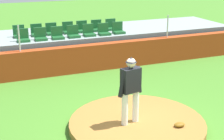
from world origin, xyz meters
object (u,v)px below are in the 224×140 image
(stadium_chair_7, at_px, (19,33))
(stadium_chair_12, at_px, (97,27))
(stadium_chair_6, at_px, (118,30))
(stadium_chair_13, at_px, (111,26))
(stadium_chair_3, at_px, (73,33))
(pitcher, at_px, (131,86))
(fielding_glove, at_px, (179,125))
(stadium_chair_2, at_px, (57,35))
(stadium_chair_4, at_px, (89,32))
(stadium_chair_8, at_px, (37,32))
(stadium_chair_1, at_px, (41,36))
(stadium_chair_0, at_px, (23,37))
(stadium_chair_5, at_px, (104,31))
(stadium_chair_10, at_px, (68,30))
(stadium_chair_9, at_px, (52,31))
(stadium_chair_11, at_px, (82,28))

(stadium_chair_7, relative_size, stadium_chair_12, 1.00)
(stadium_chair_6, height_order, stadium_chair_13, same)
(stadium_chair_6, bearing_deg, stadium_chair_3, 0.66)
(stadium_chair_3, bearing_deg, stadium_chair_7, -22.69)
(pitcher, bearing_deg, stadium_chair_3, 75.56)
(fielding_glove, xyz_separation_m, stadium_chair_2, (-1.56, 6.91, 1.13))
(stadium_chair_4, xyz_separation_m, stadium_chair_8, (-2.08, 0.87, 0.00))
(fielding_glove, relative_size, stadium_chair_4, 0.60)
(stadium_chair_1, distance_m, stadium_chair_4, 2.09)
(pitcher, relative_size, stadium_chair_7, 3.67)
(stadium_chair_2, relative_size, stadium_chair_13, 1.00)
(stadium_chair_0, xyz_separation_m, stadium_chair_1, (0.70, -0.02, 0.00))
(stadium_chair_1, bearing_deg, stadium_chair_13, -165.88)
(stadium_chair_5, bearing_deg, stadium_chair_4, -4.30)
(pitcher, distance_m, fielding_glove, 1.65)
(stadium_chair_2, xyz_separation_m, stadium_chair_8, (-0.69, 0.91, 0.00))
(stadium_chair_8, height_order, stadium_chair_10, same)
(stadium_chair_9, bearing_deg, stadium_chair_7, -0.00)
(fielding_glove, distance_m, stadium_chair_8, 8.22)
(stadium_chair_2, relative_size, stadium_chair_10, 1.00)
(stadium_chair_7, height_order, stadium_chair_11, same)
(stadium_chair_5, distance_m, stadium_chair_11, 1.16)
(stadium_chair_8, bearing_deg, stadium_chair_11, -179.72)
(stadium_chair_9, xyz_separation_m, stadium_chair_10, (0.75, -0.00, 0.00))
(stadium_chair_1, distance_m, stadium_chair_3, 1.39)
(fielding_glove, distance_m, stadium_chair_2, 7.17)
(stadium_chair_5, bearing_deg, stadium_chair_6, -175.73)
(stadium_chair_10, xyz_separation_m, stadium_chair_12, (1.36, -0.01, 0.00))
(stadium_chair_10, bearing_deg, fielding_glove, 96.23)
(stadium_chair_3, height_order, stadium_chair_8, same)
(stadium_chair_11, bearing_deg, stadium_chair_10, 0.64)
(stadium_chair_1, relative_size, stadium_chair_2, 1.00)
(stadium_chair_2, relative_size, stadium_chair_12, 1.00)
(stadium_chair_1, height_order, stadium_chair_10, same)
(stadium_chair_3, height_order, stadium_chair_5, same)
(stadium_chair_1, xyz_separation_m, stadium_chair_2, (0.70, -0.03, 0.00))
(stadium_chair_3, height_order, stadium_chair_13, same)
(stadium_chair_2, relative_size, stadium_chair_7, 1.00)
(stadium_chair_2, bearing_deg, stadium_chair_12, -156.26)
(stadium_chair_8, bearing_deg, stadium_chair_10, -179.89)
(stadium_chair_2, distance_m, stadium_chair_10, 1.16)
(stadium_chair_6, height_order, stadium_chair_9, same)
(stadium_chair_8, distance_m, stadium_chair_10, 1.40)
(pitcher, relative_size, stadium_chair_8, 3.67)
(stadium_chair_4, bearing_deg, fielding_glove, 91.43)
(stadium_chair_2, distance_m, stadium_chair_4, 1.39)
(stadium_chair_8, xyz_separation_m, stadium_chair_12, (2.76, -0.00, 0.00))
(pitcher, xyz_separation_m, stadium_chair_7, (-1.90, 7.13, 0.12))
(pitcher, height_order, stadium_chair_1, pitcher)
(pitcher, distance_m, stadium_chair_13, 7.48)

